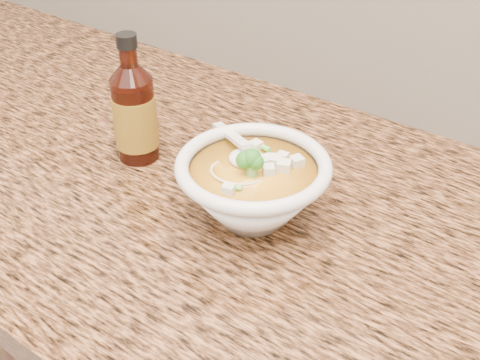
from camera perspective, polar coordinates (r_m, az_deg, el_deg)
The scene contains 3 objects.
counter_slab at distance 0.76m, azimuth 11.43°, elevation -7.15°, with size 4.00×0.68×0.04m, color #9C6139.
soup_bowl at distance 0.75m, azimuth 1.23°, elevation -0.81°, with size 0.20×0.19×0.11m.
hot_sauce_bottle at distance 0.87m, azimuth -9.95°, elevation 6.22°, with size 0.06×0.06×0.19m.
Camera 1 is at (0.20, 1.14, 1.38)m, focal length 45.00 mm.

